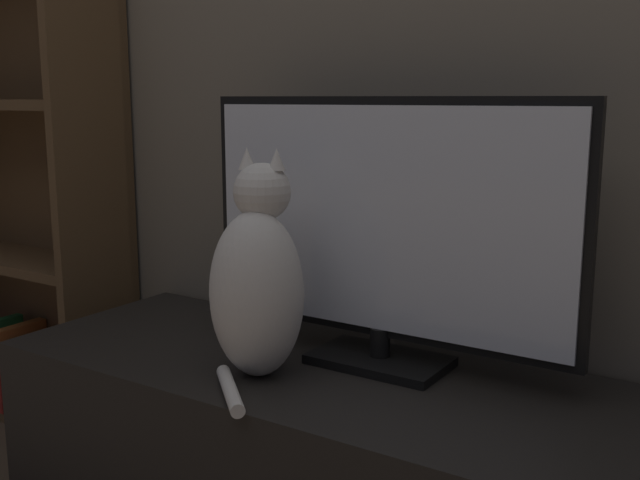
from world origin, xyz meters
TOP-DOWN VIEW (x-y plane):
  - tv_stand at (0.00, 0.90)m, footprint 1.60×0.56m
  - tv at (0.03, 0.99)m, footprint 0.86×0.18m
  - cat at (-0.16, 0.80)m, footprint 0.23×0.32m
  - bookshelf at (-1.34, 1.09)m, footprint 0.79×0.28m

SIDE VIEW (x-z plane):
  - tv_stand at x=0.00m, z-range 0.00..0.44m
  - cat at x=-0.16m, z-range 0.40..0.87m
  - bookshelf at x=-1.34m, z-range -0.08..1.41m
  - tv at x=0.03m, z-range 0.45..1.03m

